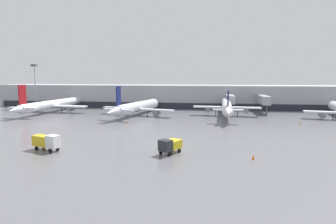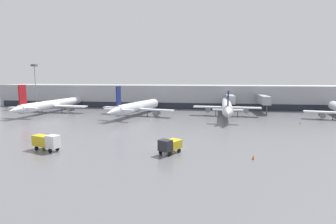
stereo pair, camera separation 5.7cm
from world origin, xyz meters
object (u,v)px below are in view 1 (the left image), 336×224
Objects in this scene: traffic_cone_1 at (300,123)px; traffic_cone_2 at (128,122)px; parked_jet_2 at (227,106)px; service_truck_0 at (47,141)px; parked_jet_1 at (53,104)px; parked_jet_3 at (137,107)px; traffic_cone_0 at (253,157)px; service_truck_1 at (170,145)px; apron_light_mast_0 at (35,73)px.

traffic_cone_1 is 1.13× the size of traffic_cone_2.
service_truck_0 is (-33.50, -44.91, -1.70)m from parked_jet_2.
parked_jet_1 is 62.51× the size of traffic_cone_1.
traffic_cone_2 is (1.17, -14.39, -2.46)m from parked_jet_3.
traffic_cone_0 is 1.06× the size of traffic_cone_1.
traffic_cone_1 is at bearing -86.76° from parked_jet_3.
parked_jet_1 reaches higher than traffic_cone_2.
service_truck_0 is 27.83m from traffic_cone_2.
service_truck_1 is 29.99m from traffic_cone_2.
traffic_cone_1 is at bearing -94.39° from parked_jet_1.
parked_jet_1 is at bearing 138.94° from service_truck_0.
traffic_cone_2 is 56.11m from apron_light_mast_0.
apron_light_mast_0 reaches higher than parked_jet_3.
apron_light_mast_0 is (-73.73, 10.97, 10.42)m from parked_jet_2.
parked_jet_1 is at bearing 93.38° from parked_jet_2.
parked_jet_3 reaches higher than service_truck_0.
traffic_cone_2 is 0.03× the size of apron_light_mast_0.
traffic_cone_0 is at bearing -118.45° from traffic_cone_1.
service_truck_1 is (-12.49, -43.74, -1.87)m from parked_jet_2.
traffic_cone_1 is at bearing -14.33° from apron_light_mast_0.
parked_jet_3 is at bearing 100.18° from parked_jet_2.
traffic_cone_2 is (-27.47, -17.78, -3.03)m from parked_jet_2.
service_truck_0 is at bearing -54.25° from apron_light_mast_0.
parked_jet_1 reaches higher than parked_jet_2.
parked_jet_3 is 51.94× the size of traffic_cone_1.
parked_jet_1 reaches higher than traffic_cone_0.
service_truck_1 is at bearing 167.50° from parked_jet_2.
traffic_cone_1 is at bearing 61.55° from traffic_cone_0.
traffic_cone_0 is 93.97m from apron_light_mast_0.
parked_jet_1 is 20.69m from apron_light_mast_0.
apron_light_mast_0 is (-74.23, 56.04, 13.40)m from traffic_cone_0.
parked_jet_1 is 8.70× the size of service_truck_1.
parked_jet_2 is 1.21× the size of parked_jet_3.
parked_jet_1 is 1.20× the size of parked_jet_3.
parked_jet_2 is 45.17m from traffic_cone_0.
apron_light_mast_0 is (-91.88, 23.46, 13.42)m from traffic_cone_1.
traffic_cone_0 is at bearing -44.30° from traffic_cone_2.
parked_jet_2 is at bearing 32.91° from traffic_cone_2.
service_truck_1 is at bearing -60.01° from traffic_cone_2.
service_truck_1 is at bearing 21.67° from service_truck_0.
traffic_cone_0 is 39.07m from traffic_cone_2.
traffic_cone_1 reaches higher than traffic_cone_2.
parked_jet_1 reaches higher than service_truck_1.
parked_jet_2 is (59.96, -0.06, 0.49)m from parked_jet_1.
parked_jet_2 is 59.20× the size of traffic_cone_0.
parked_jet_1 is 37.15m from traffic_cone_2.
service_truck_0 reaches higher than traffic_cone_2.
apron_light_mast_0 reaches higher than traffic_cone_0.
parked_jet_2 is at bearing -165.03° from service_truck_1.
service_truck_0 is (-4.87, -41.52, -1.13)m from parked_jet_3.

